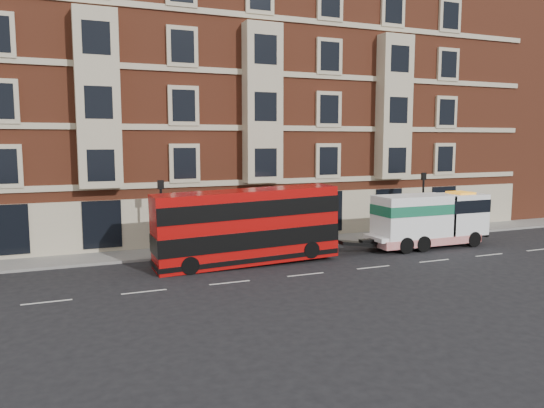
% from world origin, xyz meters
% --- Properties ---
extents(ground, '(120.00, 120.00, 0.00)m').
position_xyz_m(ground, '(0.00, 0.00, 0.00)').
color(ground, black).
rests_on(ground, ground).
extents(sidewalk, '(90.00, 3.00, 0.15)m').
position_xyz_m(sidewalk, '(0.00, 7.50, 0.07)').
color(sidewalk, slate).
rests_on(sidewalk, ground).
extents(victorian_terrace, '(45.00, 12.00, 20.40)m').
position_xyz_m(victorian_terrace, '(0.50, 15.00, 10.07)').
color(victorian_terrace, brown).
rests_on(victorian_terrace, ground).
extents(filler_east, '(18.00, 10.00, 19.00)m').
position_xyz_m(filler_east, '(32.00, 14.00, 9.43)').
color(filler_east, brown).
rests_on(filler_east, ground).
extents(lamp_post_west, '(0.35, 0.15, 4.35)m').
position_xyz_m(lamp_post_west, '(-6.00, 6.20, 2.68)').
color(lamp_post_west, black).
rests_on(lamp_post_west, sidewalk).
extents(lamp_post_east, '(0.35, 0.15, 4.35)m').
position_xyz_m(lamp_post_east, '(12.00, 6.20, 2.68)').
color(lamp_post_east, black).
rests_on(lamp_post_east, sidewalk).
extents(double_decker_bus, '(10.03, 2.30, 4.06)m').
position_xyz_m(double_decker_bus, '(-1.98, 3.24, 2.15)').
color(double_decker_bus, '#AA0A09').
rests_on(double_decker_bus, ground).
extents(tow_truck, '(8.03, 2.37, 3.35)m').
position_xyz_m(tow_truck, '(10.07, 3.24, 1.77)').
color(tow_truck, white).
rests_on(tow_truck, ground).
extents(pedestrian, '(0.79, 0.70, 1.82)m').
position_xyz_m(pedestrian, '(-6.41, 6.15, 1.06)').
color(pedestrian, black).
rests_on(pedestrian, sidewalk).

